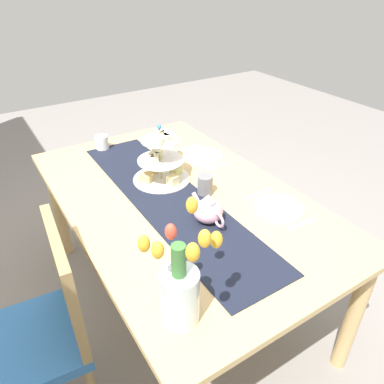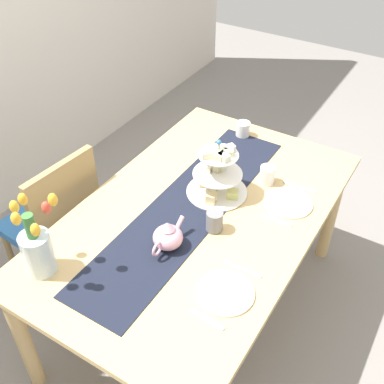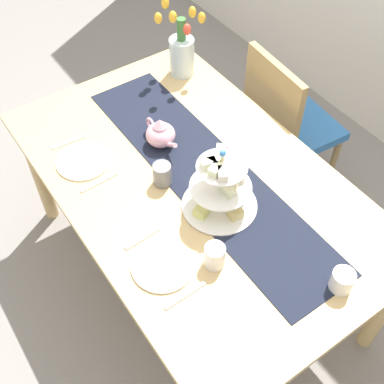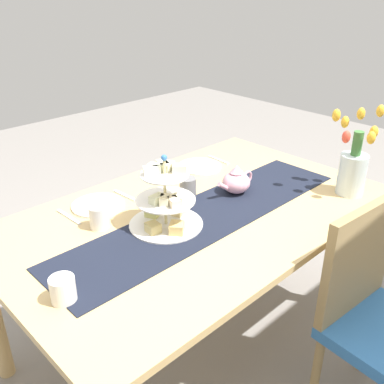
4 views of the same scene
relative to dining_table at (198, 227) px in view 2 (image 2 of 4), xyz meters
The scene contains 16 objects.
ground_plane 0.64m from the dining_table, ahead, with size 8.00×8.00×0.00m, color gray.
dining_table is the anchor object (origin of this frame).
chair_left 0.79m from the dining_table, 106.63° to the left, with size 0.45×0.45×0.91m.
table_runner 0.11m from the dining_table, 90.00° to the left, with size 1.44×0.33×0.00m, color black.
tiered_cake_stand 0.26m from the dining_table, ahead, with size 0.30×0.30×0.30m.
teapot 0.30m from the dining_table, behind, with size 0.24×0.13×0.14m.
tulip_vase 0.77m from the dining_table, 149.99° to the left, with size 0.23×0.21×0.40m.
cream_jug 0.73m from the dining_table, 10.22° to the left, with size 0.08×0.08×0.09m, color white.
dinner_plate_left 0.49m from the dining_table, 136.34° to the right, with size 0.23×0.23×0.01m, color white.
fork_left 0.60m from the dining_table, 145.98° to the right, with size 0.02×0.15×0.01m, color silver.
knife_left 0.40m from the dining_table, 121.55° to the right, with size 0.01×0.17×0.01m, color silver.
dinner_plate_right 0.45m from the dining_table, 49.74° to the right, with size 0.23×0.23×0.01m, color white.
fork_right 0.37m from the dining_table, 67.56° to the right, with size 0.02×0.15×0.01m, color silver.
knife_right 0.55m from the dining_table, 37.98° to the right, with size 0.01×0.17×0.01m, color silver.
mug_grey 0.19m from the dining_table, 115.90° to the right, with size 0.08×0.08×0.10m, color slate.
mug_white_text 0.44m from the dining_table, 24.71° to the right, with size 0.08×0.08×0.10m, color white.
Camera 2 is at (-1.43, -0.85, 2.23)m, focal length 44.66 mm.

